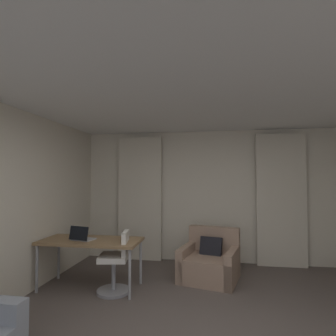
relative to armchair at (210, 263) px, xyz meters
name	(u,v)px	position (x,y,z in m)	size (l,w,h in m)	color
wall_window	(208,196)	(-0.05, 1.00, 1.04)	(5.12, 0.06, 2.60)	beige
ceiling	(200,75)	(-0.05, -2.03, 2.37)	(5.12, 6.12, 0.06)	white
curtain_left_panel	(140,198)	(-1.42, 0.87, 0.99)	(0.90, 0.06, 2.50)	beige
curtain_right_panel	(281,200)	(1.33, 0.87, 0.99)	(0.90, 0.06, 2.50)	beige
armchair	(210,263)	(0.00, 0.00, 0.00)	(1.04, 1.00, 0.81)	#997A66
desk	(91,243)	(-1.77, -0.66, 0.40)	(1.50, 0.67, 0.72)	olive
desk_chair	(116,265)	(-1.33, -0.75, 0.13)	(0.48, 0.48, 0.88)	gray
laptop	(82,237)	(-1.88, -0.73, 0.50)	(0.36, 0.31, 0.22)	#ADADB2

